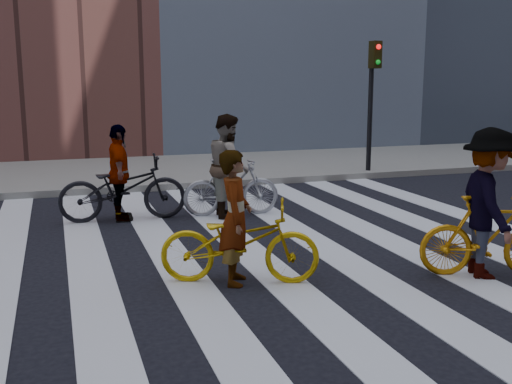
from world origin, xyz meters
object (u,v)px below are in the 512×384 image
bike_dark_rear (123,188)px  rider_rear (119,173)px  rider_left (235,218)px  bike_yellow_right (489,236)px  rider_right (488,204)px  traffic_signal (373,85)px  bike_yellow_left (240,242)px  bike_silver_mid (231,187)px  rider_mid (228,165)px

bike_dark_rear → rider_rear: (-0.05, 0.00, 0.27)m
rider_left → rider_rear: size_ratio=0.97×
bike_yellow_right → rider_right: 0.42m
bike_dark_rear → rider_left: bearing=-163.7°
traffic_signal → bike_yellow_left: (-5.45, -6.59, -1.78)m
bike_silver_mid → rider_rear: size_ratio=1.03×
bike_dark_rear → rider_right: (3.91, -4.48, 0.36)m
rider_right → bike_yellow_left: bearing=95.4°
bike_dark_rear → rider_right: 5.96m
traffic_signal → rider_right: 7.88m
traffic_signal → rider_left: 8.72m
traffic_signal → rider_rear: traffic_signal is taller
traffic_signal → rider_right: traffic_signal is taller
traffic_signal → bike_silver_mid: 5.76m
bike_yellow_right → rider_mid: 4.78m
rider_rear → bike_yellow_right: bearing=-135.6°
bike_yellow_left → rider_rear: size_ratio=1.14×
bike_silver_mid → bike_dark_rear: size_ratio=0.80×
bike_yellow_left → bike_yellow_right: bearing=-83.3°
rider_mid → rider_right: (2.08, -4.26, 0.01)m
bike_silver_mid → bike_yellow_right: bike_silver_mid is taller
rider_left → rider_mid: 3.62m
rider_mid → traffic_signal: bearing=-48.7°
bike_yellow_left → rider_rear: bearing=36.0°
bike_dark_rear → rider_mid: (1.83, -0.22, 0.34)m
rider_mid → rider_right: 4.74m
bike_yellow_right → rider_left: 3.15m
bike_dark_rear → rider_left: size_ratio=1.34×
rider_rear → traffic_signal: bearing=-63.5°
rider_left → rider_mid: bearing=6.1°
traffic_signal → rider_rear: (-6.47, -2.87, -1.44)m
bike_yellow_right → bike_dark_rear: bike_dark_rear is taller
bike_yellow_left → bike_yellow_right: 3.09m
bike_dark_rear → rider_rear: 0.27m
rider_left → bike_silver_mid: bearing=5.4°
traffic_signal → rider_left: traffic_signal is taller
bike_dark_rear → rider_rear: bearing=92.6°
bike_yellow_left → bike_dark_rear: bearing=35.3°
bike_yellow_left → bike_yellow_right: bike_yellow_right is taller
rider_mid → rider_rear: 1.90m
rider_rear → rider_mid: bearing=-94.2°
rider_right → rider_mid: bearing=45.7°
bike_yellow_right → bike_yellow_left: bearing=95.6°
bike_yellow_left → bike_silver_mid: size_ratio=1.10×
rider_left → bike_dark_rear: bearing=34.5°
bike_silver_mid → rider_left: (-0.97, -3.50, 0.29)m
rider_right → rider_rear: bearing=61.1°
bike_silver_mid → bike_yellow_right: 4.74m
bike_yellow_left → rider_mid: 3.63m
bike_silver_mid → bike_dark_rear: bike_dark_rear is taller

